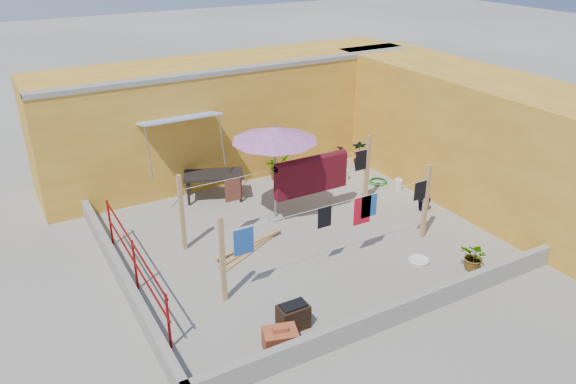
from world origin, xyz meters
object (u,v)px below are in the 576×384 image
object	(u,v)px
brazier	(293,316)
water_jug_b	(345,175)
water_jug_a	(398,184)
outdoor_table	(214,176)
patio_umbrella	(274,135)
green_hose	(378,181)
plant_back_a	(277,167)
white_basin	(418,261)
brick_stack	(280,341)

from	to	relation	value
brazier	water_jug_b	world-z (taller)	brazier
brazier	water_jug_a	size ratio (longest dim) A/B	1.59
outdoor_table	water_jug_b	world-z (taller)	outdoor_table
patio_umbrella	outdoor_table	world-z (taller)	patio_umbrella
green_hose	plant_back_a	xyz separation A→B (m)	(-2.35, 1.65, 0.32)
water_jug_b	green_hose	distance (m)	0.96
white_basin	plant_back_a	xyz separation A→B (m)	(-0.51, 5.42, 0.31)
patio_umbrella	water_jug_b	bearing A→B (deg)	21.36
brick_stack	green_hose	world-z (taller)	brick_stack
white_basin	green_hose	size ratio (longest dim) A/B	0.84
outdoor_table	white_basin	distance (m)	5.74
brick_stack	green_hose	bearing A→B (deg)	39.41
outdoor_table	water_jug_b	distance (m)	3.80
patio_umbrella	plant_back_a	size ratio (longest dim) A/B	3.44
brazier	green_hose	size ratio (longest dim) A/B	1.01
outdoor_table	white_basin	size ratio (longest dim) A/B	3.73
brick_stack	brazier	size ratio (longest dim) A/B	1.22
patio_umbrella	brick_stack	bearing A→B (deg)	-117.42
green_hose	brazier	bearing A→B (deg)	-140.75
water_jug_a	green_hose	distance (m)	0.68
brick_stack	water_jug_a	size ratio (longest dim) A/B	1.93
water_jug_a	green_hose	size ratio (longest dim) A/B	0.64
green_hose	brick_stack	bearing A→B (deg)	-140.59
patio_umbrella	plant_back_a	distance (m)	3.07
patio_umbrella	white_basin	distance (m)	4.29
plant_back_a	brick_stack	bearing A→B (deg)	-118.16
brick_stack	green_hose	distance (m)	7.48
outdoor_table	brick_stack	world-z (taller)	outdoor_table
patio_umbrella	green_hose	bearing A→B (deg)	7.68
water_jug_a	water_jug_b	size ratio (longest dim) A/B	0.99
brick_stack	white_basin	distance (m)	4.06
brazier	water_jug_b	size ratio (longest dim) A/B	1.57
white_basin	water_jug_b	xyz separation A→B (m)	(1.13, 4.40, 0.11)
outdoor_table	brick_stack	size ratio (longest dim) A/B	2.55
white_basin	water_jug_a	distance (m)	3.73
water_jug_b	patio_umbrella	bearing A→B (deg)	-158.64
water_jug_a	water_jug_b	world-z (taller)	water_jug_b
white_basin	plant_back_a	world-z (taller)	plant_back_a
brick_stack	green_hose	size ratio (longest dim) A/B	1.23
brick_stack	outdoor_table	bearing A→B (deg)	77.36
brazier	green_hose	world-z (taller)	brazier
water_jug_b	plant_back_a	size ratio (longest dim) A/B	0.49
water_jug_b	plant_back_a	xyz separation A→B (m)	(-1.64, 1.02, 0.20)
brick_stack	plant_back_a	bearing A→B (deg)	61.84
brick_stack	plant_back_a	xyz separation A→B (m)	(3.43, 6.40, 0.14)
patio_umbrella	water_jug_a	world-z (taller)	patio_umbrella
white_basin	brick_stack	bearing A→B (deg)	-166.02
outdoor_table	brazier	bearing A→B (deg)	-98.64
outdoor_table	plant_back_a	bearing A→B (deg)	9.13
patio_umbrella	water_jug_a	xyz separation A→B (m)	(3.75, -0.16, -2.04)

